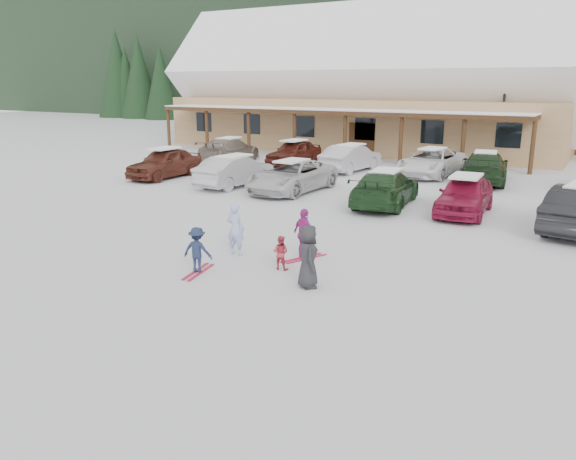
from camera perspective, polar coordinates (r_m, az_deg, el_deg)
The scene contains 22 objects.
ground at distance 14.26m, azimuth -3.08°, elevation -4.62°, with size 160.00×160.00×0.00m, color silver.
day_lodge at distance 42.48m, azimuth 7.78°, elevation 13.58°, with size 29.12×12.50×10.38m.
lamp_post at distance 36.44m, azimuth 21.03°, elevation 11.44°, with size 0.50×0.25×5.65m.
conifer_0 at distance 53.08m, azimuth -9.06°, elevation 15.63°, with size 4.40×4.40×10.20m.
conifer_2 at distance 65.10m, azimuth -5.00°, elevation 16.57°, with size 5.28×5.28×12.24m.
adult_skier at distance 15.79m, azimuth -5.36°, elevation 0.10°, with size 0.55×0.36×1.50m, color #A1B0DD.
toddler_red at distance 14.57m, azimuth -0.76°, elevation -2.30°, with size 0.44×0.34×0.91m, color #C23341.
child_navy at distance 14.46m, azimuth -9.19°, elevation -2.03°, with size 0.77×0.44×1.20m, color #19243F.
skis_child_navy at distance 14.64m, azimuth -9.10°, elevation -4.21°, with size 0.20×1.40×0.03m, color #B41938.
child_magenta at distance 15.36m, azimuth 1.66°, elevation -0.41°, with size 0.83×0.35×1.42m, color #AB2586.
skis_child_magenta at distance 15.55m, azimuth 1.64°, elevation -2.88°, with size 0.20×1.40×0.03m, color #B41938.
bystander_dark at distance 13.22m, azimuth 2.04°, elevation -2.71°, with size 0.74×0.48×1.52m, color #27272A.
parked_car_0 at distance 29.45m, azimuth -12.41°, elevation 6.67°, with size 1.78×4.42×1.51m, color #5B281C.
parked_car_1 at distance 26.46m, azimuth -5.43°, elevation 5.99°, with size 1.53×4.37×1.44m, color #B6B6BB.
parked_car_2 at distance 25.01m, azimuth 0.39°, elevation 5.50°, with size 2.32×5.02×1.40m, color silver.
parked_car_3 at distance 22.48m, azimuth 9.86°, elevation 4.23°, with size 1.96×4.82×1.40m, color #1E401E.
parked_car_4 at distance 21.68m, azimuth 17.52°, elevation 3.41°, with size 1.69×4.20×1.43m, color maroon.
parked_car_7 at distance 34.61m, azimuth -6.00°, elevation 8.07°, with size 2.07×5.10×1.48m, color gray.
parked_car_8 at distance 33.49m, azimuth 0.61°, elevation 7.89°, with size 1.70×4.22×1.44m, color #561F15.
parked_car_9 at distance 31.06m, azimuth 6.40°, elevation 7.29°, with size 1.55×4.45×1.46m, color silver.
parked_car_10 at distance 30.28m, azimuth 14.39°, elevation 6.69°, with size 2.38×5.15×1.43m, color white.
parked_car_11 at distance 28.91m, azimuth 19.33°, elevation 6.02°, with size 2.09×5.14×1.49m, color #1C361A.
Camera 1 is at (7.44, -11.21, 4.73)m, focal length 35.00 mm.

